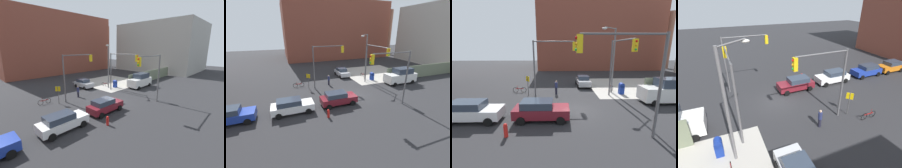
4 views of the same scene
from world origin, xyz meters
The scene contains 20 objects.
ground_plane centered at (0.00, 0.00, 0.00)m, with size 120.00×120.00×0.00m, color #28282B.
sidewalk_corner centered at (9.00, 9.00, 0.01)m, with size 12.00×12.00×0.01m, color #ADA89E.
construction_fence centered at (16.75, 3.20, 1.20)m, with size 17.49×0.12×2.40m, color slate.
building_warehouse_north centered at (8.74, 34.00, 8.47)m, with size 32.00×18.00×16.94m.
smokestack centered at (28.87, 30.00, 7.72)m, with size 1.80×1.80×15.43m, color brown.
traffic_signal_nw_corner centered at (-2.63, 4.50, 4.60)m, with size 4.97×0.36×6.50m.
traffic_signal_se_corner centered at (2.51, -4.50, 4.62)m, with size 5.24×0.36×6.50m.
traffic_signal_ne_corner centered at (4.50, 2.31, 4.64)m, with size 0.36×5.71×6.50m.
street_lamp_corner centered at (4.92, 5.55, 4.70)m, with size 2.17×1.88×8.00m.
warning_sign_two_way centered at (-5.40, 4.74, 1.64)m, with size 0.48×0.48×2.40m.
mailbox_blue centered at (6.20, 5.00, 0.76)m, with size 0.56×0.64×1.43m.
fire_hydrant centered at (-5.00, -4.20, 0.49)m, with size 0.26×0.26×0.94m.
sedan_white centered at (-8.43, -1.88, 0.84)m, with size 4.48×2.02×1.62m.
sedan_maroon centered at (-3.04, -1.81, 0.84)m, with size 4.36×2.02×1.62m.
sedan_blue centered at (-14.26, -1.80, 0.84)m, with size 4.35×2.02×1.62m.
hatchback_silver centered at (1.97, 9.20, 0.84)m, with size 2.02×3.97×1.62m.
van_white_delivery centered at (9.81, 1.80, 1.28)m, with size 5.40×2.32×2.62m.
pedestrian_crossing centered at (-2.00, 5.20, 0.90)m, with size 0.36×0.36×1.72m.
bicycle_leaning_on_fence centered at (5.60, 7.20, 0.35)m, with size 0.05×1.75×0.97m.
bicycle_at_crosswalk centered at (-6.80, 6.00, 0.35)m, with size 1.75×0.05×0.97m.
Camera 2 is at (-8.90, -17.27, 8.62)m, focal length 24.00 mm.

